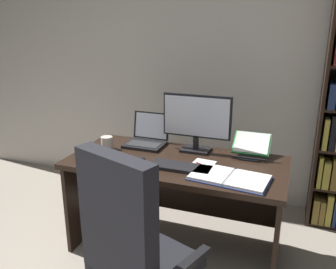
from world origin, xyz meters
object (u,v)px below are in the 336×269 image
Objects in this scene: laptop at (147,138)px; notepad at (202,165)px; office_chair at (134,259)px; open_binder at (229,178)px; computer_mouse at (140,160)px; reading_stand_with_book at (251,146)px; monitor at (197,123)px; keyboard at (180,167)px; desk at (179,182)px; coffee_mug at (107,143)px; pen at (205,165)px.

laptop is 1.46× the size of notepad.
office_chair is 2.11× the size of open_binder.
computer_mouse is 0.50× the size of notepad.
monitor is at bearing -172.66° from reading_stand_with_book.
laptop is at bearing 137.38° from keyboard.
desk is 14.99× the size of computer_mouse.
laptop is 0.32m from coffee_mug.
desk is at bearing -115.28° from monitor.
reading_stand_with_book is at bearing 3.52° from laptop.
laptop is at bearing 153.01° from pen.
monitor is at bearing 64.72° from desk.
computer_mouse is (-0.30, -0.38, -0.21)m from monitor.
coffee_mug is at bearing 165.46° from keyboard.
reading_stand_with_book is 1.10m from coffee_mug.
keyboard and open_binder have the same top height.
notepad is 0.79m from coffee_mug.
keyboard is (0.04, 0.66, 0.28)m from office_chair.
notepad is (-0.22, 0.15, -0.01)m from open_binder.
pen is (-0.27, -0.33, -0.06)m from reading_stand_with_book.
pen is at bearing 33.64° from keyboard.
computer_mouse is (-0.26, 0.66, 0.29)m from office_chair.
keyboard is at bearing -69.82° from desk.
computer_mouse is at bearing -136.24° from desk.
desk is at bearing 154.95° from open_binder.
monitor reaches higher than reading_stand_with_book.
open_binder is at bearing -51.17° from monitor.
monitor reaches higher than keyboard.
pen is at bearing 150.63° from open_binder.
pen is at bearing 96.15° from office_chair.
monitor is 0.52m from computer_mouse.
office_chair reaches higher than pen.
reading_stand_with_book is 0.52× the size of open_binder.
monitor is 0.44m from reading_stand_with_book.
coffee_mug is (-0.62, 0.83, 0.32)m from office_chair.
keyboard reaches higher than desk.
desk is at bearing 110.18° from keyboard.
reading_stand_with_book is at bearing 31.21° from computer_mouse.
pen is (-0.20, 0.15, 0.00)m from open_binder.
computer_mouse is (-0.30, 0.00, 0.01)m from keyboard.
laptop reaches higher than pen.
office_chair is 0.72m from keyboard.
notepad reaches higher than desk.
office_chair is 1.15m from laptop.
computer_mouse is at bearing -177.63° from open_binder.
desk is 2.95× the size of monitor.
coffee_mug is at bearing 154.62° from computer_mouse.
laptop reaches higher than desk.
office_chair is at bearing -87.64° from desk.
laptop is 2.19× the size of pen.
reading_stand_with_book is 0.45m from notepad.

